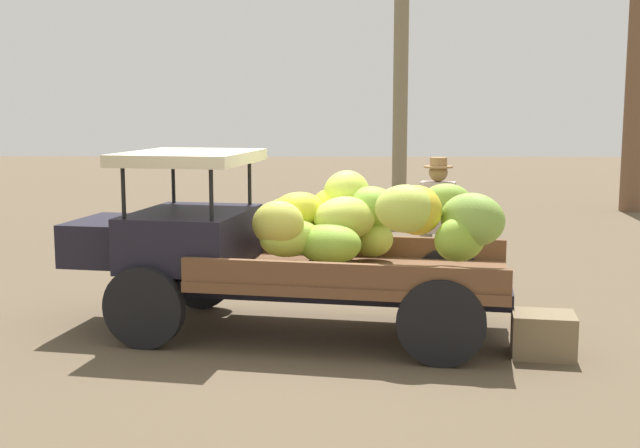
{
  "coord_description": "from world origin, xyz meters",
  "views": [
    {
      "loc": [
        -0.46,
        8.0,
        2.28
      ],
      "look_at": [
        -0.37,
        0.07,
        1.13
      ],
      "focal_mm": 45.15,
      "sensor_mm": 36.0,
      "label": 1
    }
  ],
  "objects": [
    {
      "name": "loose_banana_bunch",
      "position": [
        -2.2,
        -1.93,
        0.16
      ],
      "size": [
        0.7,
        0.69,
        0.34
      ],
      "primitive_type": "ellipsoid",
      "rotation": [
        0.0,
        0.02,
        2.4
      ],
      "color": "#94C144",
      "rests_on": "ground"
    },
    {
      "name": "farmer",
      "position": [
        -1.73,
        -1.39,
        0.97
      ],
      "size": [
        0.53,
        0.49,
        1.71
      ],
      "rotation": [
        0.0,
        0.0,
        1.33
      ],
      "color": "#AEB2A0",
      "rests_on": "ground"
    },
    {
      "name": "truck",
      "position": [
        -0.01,
        -0.04,
        0.95
      ],
      "size": [
        4.63,
        2.39,
        1.84
      ],
      "rotation": [
        0.0,
        0.0,
        -0.18
      ],
      "color": "black",
      "rests_on": "ground"
    },
    {
      "name": "wooden_crate",
      "position": [
        -2.44,
        0.78,
        0.2
      ],
      "size": [
        0.64,
        0.54,
        0.4
      ],
      "primitive_type": "cube",
      "rotation": [
        0.0,
        0.0,
        2.97
      ],
      "color": "#7C694C",
      "rests_on": "ground"
    },
    {
      "name": "ground_plane",
      "position": [
        0.0,
        0.0,
        0.0
      ],
      "size": [
        60.0,
        60.0,
        0.0
      ],
      "primitive_type": "plane",
      "color": "brown"
    }
  ]
}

